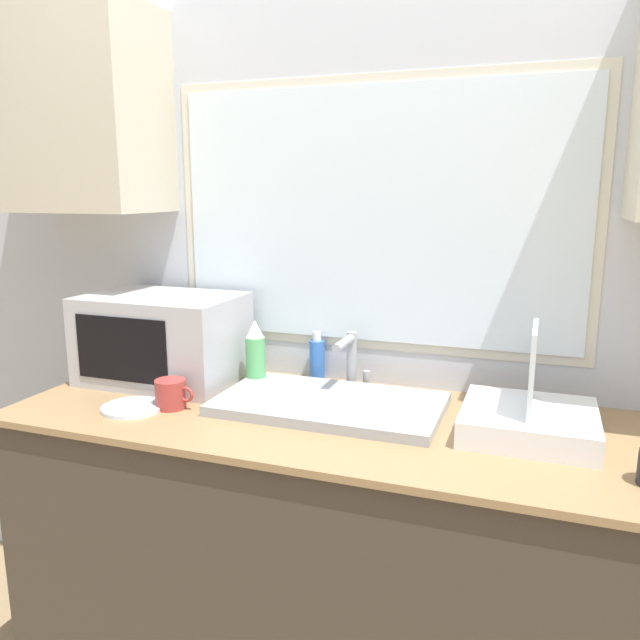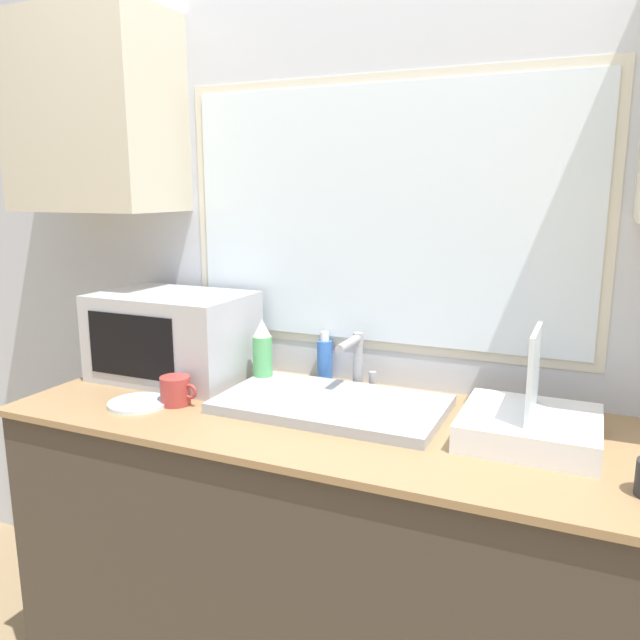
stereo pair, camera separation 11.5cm
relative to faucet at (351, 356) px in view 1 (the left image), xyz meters
name	(u,v)px [view 1 (the left image)]	position (x,y,z in m)	size (l,w,h in m)	color
countertop	(338,566)	(0.04, -0.24, -0.58)	(1.88, 0.70, 0.94)	#42382D
wall_back	(372,242)	(0.04, 0.09, 0.35)	(6.00, 0.38, 2.60)	silver
sink_basin	(330,404)	(-0.01, -0.19, -0.10)	(0.65, 0.37, 0.03)	#9EA0A5
faucet	(351,356)	(0.00, 0.00, 0.00)	(0.08, 0.18, 0.18)	#99999E
microwave	(163,338)	(-0.61, -0.11, 0.03)	(0.50, 0.34, 0.29)	#B2B2B7
dish_rack	(529,418)	(0.54, -0.20, -0.07)	(0.34, 0.32, 0.29)	white
spray_bottle	(255,354)	(-0.30, -0.06, -0.01)	(0.06, 0.06, 0.22)	#59B266
soap_bottle	(317,359)	(-0.14, 0.07, -0.04)	(0.05, 0.05, 0.16)	blue
mug_near_sink	(171,394)	(-0.44, -0.34, -0.07)	(0.12, 0.09, 0.08)	#A53833
small_plate	(132,408)	(-0.54, -0.39, -0.10)	(0.18, 0.18, 0.01)	silver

